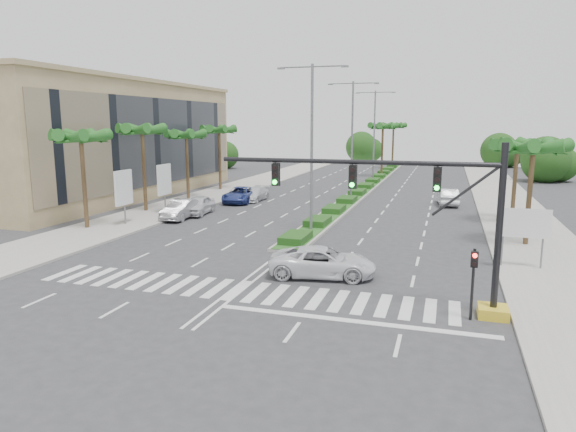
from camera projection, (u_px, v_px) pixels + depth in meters
name	position (u px, v px, depth m)	size (l,w,h in m)	color
ground	(237.00, 290.00, 24.67)	(160.00, 160.00, 0.00)	#333335
footpath_right	(524.00, 228.00, 38.99)	(6.00, 120.00, 0.15)	gray
footpath_left	(170.00, 208.00, 47.90)	(6.00, 120.00, 0.15)	gray
median	(372.00, 184.00, 66.92)	(2.20, 75.00, 0.20)	gray
median_grass	(372.00, 183.00, 66.90)	(1.80, 75.00, 0.04)	#24571E
building	(108.00, 141.00, 55.63)	(12.00, 36.00, 12.00)	tan
signal_gantry	(441.00, 232.00, 21.34)	(12.60, 1.20, 7.20)	gold
pedestrian_signal	(473.00, 272.00, 20.57)	(0.28, 0.36, 3.00)	black
direction_sign	(524.00, 226.00, 27.78)	(2.70, 0.11, 3.40)	slate
billboard_near	(124.00, 188.00, 39.66)	(0.18, 2.10, 4.35)	slate
billboard_far	(164.00, 180.00, 45.30)	(0.18, 2.10, 4.35)	slate
palm_left_near	(81.00, 140.00, 37.70)	(4.57, 4.68, 7.55)	brown
palm_left_mid	(142.00, 133.00, 45.14)	(4.57, 4.68, 7.95)	brown
palm_left_far	(186.00, 137.00, 52.76)	(4.57, 4.68, 7.35)	brown
palm_left_end	(219.00, 132.00, 60.21)	(4.57, 4.68, 7.75)	brown
palm_right_near	(533.00, 151.00, 32.46)	(4.57, 4.68, 7.05)	brown
palm_right_far	(517.00, 149.00, 40.03)	(4.57, 4.68, 6.75)	brown
palm_median_a	(383.00, 128.00, 75.05)	(4.57, 4.68, 8.05)	brown
palm_median_b	(394.00, 127.00, 89.13)	(4.57, 4.68, 8.05)	brown
streetlight_near	(312.00, 139.00, 36.60)	(5.10, 0.25, 12.00)	slate
streetlight_mid	(352.00, 134.00, 51.63)	(5.10, 0.25, 12.00)	slate
streetlight_far	(374.00, 132.00, 66.66)	(5.10, 0.25, 12.00)	slate
car_parked_a	(198.00, 205.00, 45.06)	(1.92, 4.76, 1.62)	silver
car_parked_b	(181.00, 209.00, 42.96)	(1.69, 4.86, 1.60)	#9E9EA3
car_parked_c	(240.00, 195.00, 51.84)	(2.59, 5.62, 1.56)	navy
car_parked_d	(255.00, 194.00, 53.00)	(1.93, 4.75, 1.38)	silver
car_crossing	(323.00, 262.00, 26.80)	(2.57, 5.57, 1.55)	silver
car_right	(448.00, 197.00, 50.16)	(1.71, 4.92, 1.62)	silver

